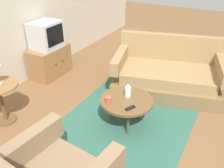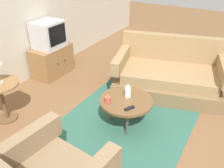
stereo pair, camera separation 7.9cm
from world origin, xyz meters
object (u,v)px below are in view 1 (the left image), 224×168
object	(u,v)px
mug	(108,100)
couch	(168,75)
vase	(128,90)
tv_remote_dark	(130,108)
television	(46,35)
side_table	(0,95)
tv_stand	(50,61)
coffee_table	(127,101)

from	to	relation	value
mug	couch	bearing A→B (deg)	-15.39
vase	tv_remote_dark	size ratio (longest dim) A/B	1.39
television	mug	world-z (taller)	television
side_table	tv_stand	xyz separation A→B (m)	(1.43, 0.40, -0.15)
tv_stand	television	bearing A→B (deg)	90.00
coffee_table	side_table	distance (m)	1.73
coffee_table	tv_stand	size ratio (longest dim) A/B	0.94
television	tv_remote_dark	size ratio (longest dim) A/B	3.54
coffee_table	tv_stand	distance (m)	2.05
vase	side_table	bearing A→B (deg)	119.54
television	tv_remote_dark	world-z (taller)	television
coffee_table	tv_remote_dark	bearing A→B (deg)	-141.83
vase	mug	world-z (taller)	vase
tv_stand	couch	bearing A→B (deg)	-75.52
mug	tv_remote_dark	xyz separation A→B (m)	(0.01, -0.32, -0.03)
vase	mug	bearing A→B (deg)	147.39
couch	vase	xyz separation A→B (m)	(-1.12, 0.22, 0.22)
mug	tv_remote_dark	size ratio (longest dim) A/B	0.88
television	vase	distance (m)	2.03
side_table	tv_stand	world-z (taller)	side_table
television	tv_remote_dark	distance (m)	2.27
coffee_table	side_table	world-z (taller)	side_table
side_table	television	xyz separation A→B (m)	(1.43, 0.41, 0.37)
coffee_table	mug	size ratio (longest dim) A/B	5.64
vase	coffee_table	bearing A→B (deg)	-164.79
tv_stand	tv_remote_dark	bearing A→B (deg)	-111.40
coffee_table	vase	size ratio (longest dim) A/B	3.58
couch	vase	distance (m)	1.16
side_table	television	distance (m)	1.53
mug	tv_remote_dark	bearing A→B (deg)	-88.16
tv_stand	vase	size ratio (longest dim) A/B	3.80
tv_remote_dark	coffee_table	bearing A→B (deg)	65.24
side_table	coffee_table	bearing A→B (deg)	-62.99
vase	tv_remote_dark	world-z (taller)	vase
couch	television	bearing A→B (deg)	-1.07
television	tv_remote_dark	bearing A→B (deg)	-111.32
side_table	couch	bearing A→B (deg)	-41.20
side_table	mug	size ratio (longest dim) A/B	4.60
television	vase	xyz separation A→B (m)	(-0.57, -1.93, -0.30)
side_table	tv_remote_dark	size ratio (longest dim) A/B	4.06
tv_stand	coffee_table	bearing A→B (deg)	-108.36
couch	television	world-z (taller)	television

